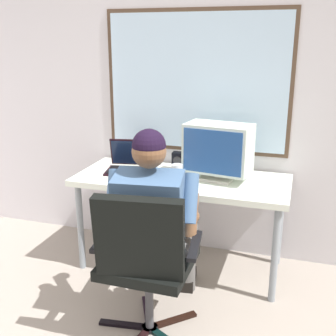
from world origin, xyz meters
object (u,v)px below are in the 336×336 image
wine_glass (177,171)px  desk_speaker (178,162)px  desk (182,186)px  crt_monitor (218,149)px  office_chair (145,256)px  laptop (128,162)px  person_seated (155,220)px

wine_glass → desk_speaker: desk_speaker is taller
desk → crt_monitor: (0.26, 0.03, 0.30)m
office_chair → wine_glass: (-0.03, 0.73, 0.27)m
laptop → wine_glass: 0.50m
person_seated → wine_glass: size_ratio=8.59×
desk → desk_speaker: (-0.06, 0.12, 0.14)m
wine_glass → desk_speaker: (-0.07, 0.28, -0.02)m
office_chair → wine_glass: office_chair is taller
laptop → wine_glass: laptop is taller
desk_speaker → office_chair: bearing=-84.1°
crt_monitor → desk_speaker: 0.36m
laptop → wine_glass: bearing=-25.0°
desk → crt_monitor: bearing=6.3°
office_chair → person_seated: person_seated is taller
wine_glass → laptop: bearing=155.0°
office_chair → laptop: 1.09m
crt_monitor → desk: bearing=-173.7°
desk → office_chair: bearing=-87.2°
wine_glass → desk_speaker: size_ratio=0.93×
person_seated → laptop: bearing=123.8°
desk_speaker → laptop: bearing=-170.6°
desk → crt_monitor: crt_monitor is taller
office_chair → crt_monitor: (0.22, 0.92, 0.40)m
person_seated → desk_speaker: 0.77m
person_seated → laptop: 0.83m
desk → desk_speaker: 0.20m
crt_monitor → laptop: bearing=178.0°
office_chair → person_seated: bearing=96.7°
office_chair → desk_speaker: (-0.10, 1.01, 0.25)m
wine_glass → desk_speaker: 0.28m
crt_monitor → desk_speaker: size_ratio=3.15×
crt_monitor → office_chair: bearing=-103.2°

